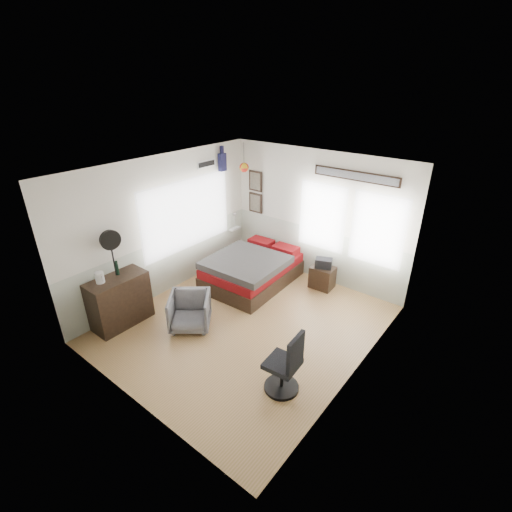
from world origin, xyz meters
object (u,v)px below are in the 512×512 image
object	(u,v)px
dresser	(120,301)
armchair	(190,311)
nightstand	(322,277)
bed	(252,270)
task_chair	(286,368)

from	to	relation	value
dresser	armchair	distance (m)	1.23
nightstand	bed	bearing A→B (deg)	-152.23
dresser	armchair	bearing A→B (deg)	33.03
bed	nightstand	size ratio (longest dim) A/B	4.40
armchair	nightstand	world-z (taller)	armchair
nightstand	task_chair	bearing A→B (deg)	-73.79
armchair	bed	bearing A→B (deg)	54.46
bed	armchair	bearing A→B (deg)	-88.86
bed	nightstand	bearing A→B (deg)	28.44
dresser	bed	bearing A→B (deg)	70.13
nightstand	task_chair	world-z (taller)	task_chair
bed	task_chair	distance (m)	3.02
bed	dresser	world-z (taller)	dresser
armchair	task_chair	size ratio (longest dim) A/B	0.70
dresser	task_chair	xyz separation A→B (m)	(3.13, 0.47, -0.05)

